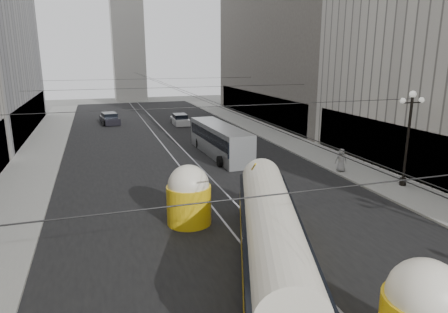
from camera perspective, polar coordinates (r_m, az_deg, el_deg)
road at (r=37.04m, az=-6.65°, el=0.54°), size 20.00×85.00×0.02m
sidewalk_left at (r=40.12m, az=-24.73°, el=0.48°), size 4.00×72.00×0.15m
sidewalk_right at (r=44.03m, az=7.93°, el=2.78°), size 4.00×72.00×0.15m
rail_left at (r=36.91m, az=-7.79°, el=0.45°), size 0.12×85.00×0.04m
rail_right at (r=37.18m, az=-5.52°, el=0.62°), size 0.12×85.00×0.04m
distant_tower at (r=83.37m, az=-13.74°, el=18.14°), size 6.00×6.00×31.36m
lamppost_right_mid at (r=28.94m, az=24.85°, el=3.04°), size 1.86×0.44×6.37m
catenary at (r=35.15m, az=-6.41°, el=9.53°), size 25.00×72.00×0.23m
streetcar at (r=16.56m, az=6.73°, el=-11.29°), size 6.46×14.20×3.25m
city_bus at (r=35.47m, az=-0.61°, el=2.50°), size 2.67×10.83×2.73m
sedan_white_far at (r=52.17m, az=-6.30°, el=5.23°), size 1.87×4.42×1.39m
sedan_dark_far at (r=54.55m, az=-16.02°, el=5.19°), size 2.55×4.89×1.47m
pedestrian_sidewalk_right at (r=31.40m, az=16.40°, el=-0.50°), size 1.00×0.82×1.76m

